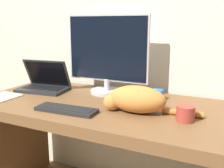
# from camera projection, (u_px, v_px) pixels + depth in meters

# --- Properties ---
(wall_back) EXTENTS (6.40, 0.06, 2.60)m
(wall_back) POSITION_uv_depth(u_px,v_px,m) (129.00, 13.00, 1.82)
(wall_back) COLOR beige
(wall_back) RESTS_ON ground_plane
(desk) EXTENTS (1.53, 0.75, 0.77)m
(desk) POSITION_uv_depth(u_px,v_px,m) (101.00, 128.00, 1.60)
(desk) COLOR brown
(desk) RESTS_ON ground_plane
(monitor) EXTENTS (0.57, 0.23, 0.52)m
(monitor) POSITION_uv_depth(u_px,v_px,m) (107.00, 54.00, 1.73)
(monitor) COLOR #B2B2B7
(monitor) RESTS_ON desk
(laptop) EXTENTS (0.36, 0.25, 0.21)m
(laptop) POSITION_uv_depth(u_px,v_px,m) (44.00, 84.00, 1.84)
(laptop) COLOR #232326
(laptop) RESTS_ON desk
(external_keyboard) EXTENTS (0.35, 0.13, 0.02)m
(external_keyboard) POSITION_uv_depth(u_px,v_px,m) (66.00, 109.00, 1.41)
(external_keyboard) COLOR black
(external_keyboard) RESTS_ON desk
(cat) EXTENTS (0.52, 0.19, 0.14)m
(cat) POSITION_uv_depth(u_px,v_px,m) (136.00, 99.00, 1.38)
(cat) COLOR #C67A38
(cat) RESTS_ON desk
(coffee_mug) EXTENTS (0.09, 0.09, 0.08)m
(coffee_mug) POSITION_uv_depth(u_px,v_px,m) (185.00, 114.00, 1.26)
(coffee_mug) COLOR #9E382D
(coffee_mug) RESTS_ON desk
(small_toy) EXTENTS (0.06, 0.06, 0.06)m
(small_toy) POSITION_uv_depth(u_px,v_px,m) (157.00, 95.00, 1.62)
(small_toy) COLOR #2D6BB7
(small_toy) RESTS_ON desk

